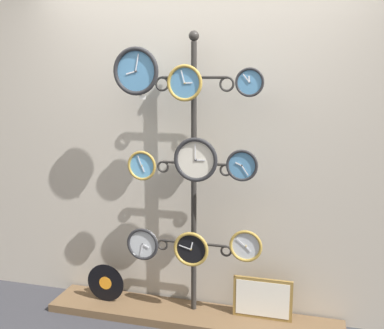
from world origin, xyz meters
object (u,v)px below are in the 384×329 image
(clock_top_left, at_px, (136,71))
(clock_top_center, at_px, (185,83))
(vinyl_record, at_px, (106,283))
(clock_bottom_left, at_px, (143,244))
(picture_frame, at_px, (263,299))
(clock_bottom_right, at_px, (246,246))
(clock_middle_center, at_px, (196,160))
(clock_middle_right, at_px, (242,165))
(clock_middle_left, at_px, (142,166))
(clock_top_right, at_px, (250,82))
(display_stand, at_px, (194,222))
(clock_bottom_center, at_px, (191,249))

(clock_top_left, relative_size, clock_top_center, 1.34)
(clock_top_left, bearing_deg, vinyl_record, 171.34)
(clock_bottom_left, distance_m, picture_frame, 0.95)
(clock_bottom_left, height_order, clock_bottom_right, clock_bottom_right)
(clock_middle_center, distance_m, clock_middle_right, 0.32)
(clock_middle_left, distance_m, clock_middle_right, 0.71)
(clock_top_center, relative_size, clock_top_right, 1.30)
(clock_middle_left, xyz_separation_m, vinyl_record, (-0.34, 0.04, -0.96))
(clock_top_center, distance_m, picture_frame, 1.63)
(clock_middle_right, bearing_deg, vinyl_record, 177.91)
(display_stand, relative_size, clock_top_left, 6.35)
(display_stand, xyz_separation_m, clock_top_left, (-0.38, -0.12, 1.08))
(display_stand, relative_size, vinyl_record, 6.92)
(clock_middle_left, xyz_separation_m, clock_middle_right, (0.71, 0.00, 0.04))
(clock_top_center, bearing_deg, clock_top_left, -177.47)
(clock_bottom_left, distance_m, clock_bottom_right, 0.76)
(clock_middle_left, relative_size, vinyl_record, 0.71)
(clock_top_right, xyz_separation_m, clock_bottom_right, (-0.00, 0.02, -1.12))
(clock_top_center, relative_size, clock_bottom_center, 0.96)
(display_stand, distance_m, vinyl_record, 0.88)
(display_stand, height_order, picture_frame, display_stand)
(clock_middle_left, height_order, clock_bottom_center, clock_middle_left)
(clock_top_left, xyz_separation_m, clock_middle_center, (0.42, 0.01, -0.60))
(clock_bottom_center, bearing_deg, clock_top_right, 1.55)
(clock_bottom_center, bearing_deg, clock_bottom_right, 4.11)
(display_stand, bearing_deg, clock_middle_center, -68.74)
(vinyl_record, bearing_deg, clock_middle_center, -3.30)
(clock_top_left, distance_m, clock_middle_center, 0.73)
(display_stand, relative_size, clock_top_right, 11.09)
(clock_top_left, height_order, clock_bottom_center, clock_top_left)
(clock_middle_right, xyz_separation_m, clock_bottom_center, (-0.35, -0.00, -0.63))
(clock_top_center, relative_size, clock_middle_left, 1.15)
(clock_top_left, relative_size, vinyl_record, 1.09)
(clock_top_center, height_order, vinyl_record, clock_top_center)
(clock_top_right, height_order, clock_bottom_left, clock_top_right)
(vinyl_record, bearing_deg, clock_top_center, -2.85)
(display_stand, xyz_separation_m, clock_bottom_right, (0.40, -0.08, -0.12))
(clock_top_center, bearing_deg, picture_frame, 9.40)
(clock_bottom_center, bearing_deg, clock_middle_left, -179.87)
(clock_top_right, bearing_deg, clock_top_center, -179.70)
(clock_top_right, bearing_deg, picture_frame, 37.29)
(clock_top_center, bearing_deg, clock_bottom_right, 2.59)
(picture_frame, bearing_deg, display_stand, 178.89)
(display_stand, bearing_deg, clock_bottom_right, -11.65)
(clock_bottom_center, bearing_deg, display_stand, 95.23)
(clock_middle_left, height_order, picture_frame, clock_middle_left)
(display_stand, bearing_deg, clock_bottom_center, -84.77)
(clock_middle_left, height_order, clock_middle_center, clock_middle_center)
(clock_top_center, height_order, clock_middle_center, clock_top_center)
(clock_bottom_left, relative_size, clock_bottom_right, 1.06)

